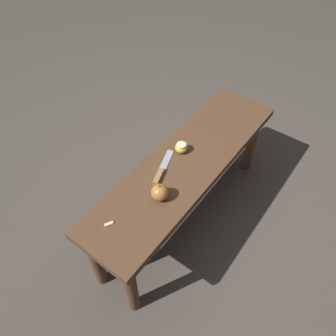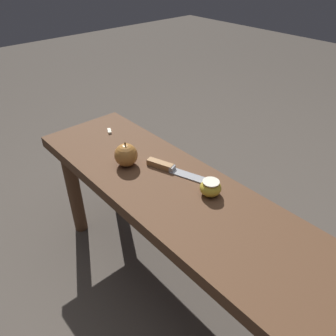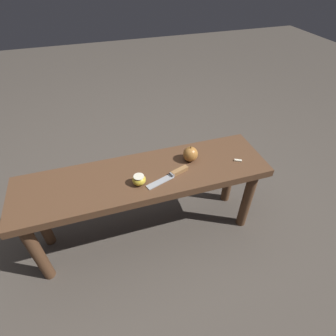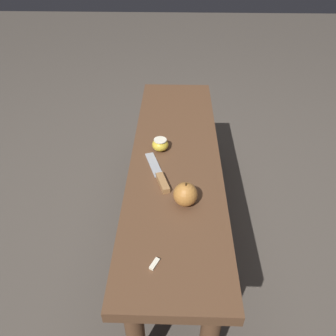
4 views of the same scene
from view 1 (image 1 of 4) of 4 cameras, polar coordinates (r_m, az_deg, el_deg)
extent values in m
plane|color=#4C443D|center=(1.93, 2.69, -8.27)|extent=(8.00, 8.00, 0.00)
cube|color=brown|center=(1.58, 3.26, 0.78)|extent=(1.24, 0.33, 0.04)
cylinder|color=brown|center=(1.51, -6.47, -19.93)|extent=(0.06, 0.06, 0.43)
cylinder|color=brown|center=(2.07, 14.28, 4.13)|extent=(0.06, 0.06, 0.43)
cylinder|color=brown|center=(1.59, -12.45, -15.30)|extent=(0.06, 0.06, 0.43)
cylinder|color=brown|center=(2.13, 9.23, 6.60)|extent=(0.06, 0.06, 0.43)
cube|color=#9EA0A5|center=(1.56, -0.29, 1.33)|extent=(0.14, 0.08, 0.00)
cube|color=#9EA0A5|center=(1.51, -1.12, -0.32)|extent=(0.02, 0.03, 0.02)
cube|color=#9E7042|center=(1.48, -1.69, -1.54)|extent=(0.09, 0.05, 0.02)
sphere|color=#B27233|center=(1.39, -1.43, -4.27)|extent=(0.08, 0.08, 0.08)
cylinder|color=#4C3319|center=(1.36, -1.47, -3.22)|extent=(0.01, 0.01, 0.01)
ellipsoid|color=gold|center=(1.59, 2.32, 3.53)|extent=(0.06, 0.06, 0.05)
cylinder|color=silver|center=(1.58, 2.34, 4.10)|extent=(0.05, 0.05, 0.00)
cube|color=silver|center=(1.36, -10.25, -9.57)|extent=(0.04, 0.03, 0.01)
camera|label=2|loc=(1.51, 34.84, 19.58)|focal=35.00mm
camera|label=3|loc=(1.86, -21.57, 36.88)|focal=28.00mm
camera|label=4|loc=(0.70, -46.20, -4.72)|focal=35.00mm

